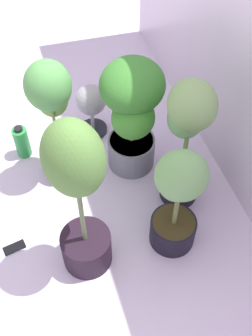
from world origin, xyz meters
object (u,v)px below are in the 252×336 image
Objects in this scene: potted_plant_back_left at (132,108)px; potted_plant_front_left at (53,110)px; potted_plant_back_right at (178,195)px; potted_plant_front_right at (79,195)px; nutrient_bottle at (22,142)px; potted_plant_back_center at (187,134)px; cell_phone at (15,248)px; floor_fan at (91,103)px.

potted_plant_front_left is (-0.07, -0.41, 0.03)m from potted_plant_back_left.
potted_plant_front_left is (-0.63, -0.46, 0.11)m from potted_plant_back_right.
nutrient_bottle is (-0.81, -0.20, -0.45)m from potted_plant_front_right.
potted_plant_back_center is 1.05m from nutrient_bottle.
potted_plant_back_center is 5.35× the size of cell_phone.
potted_plant_back_left is at bearing -74.19° from cell_phone.
nutrient_bottle is (-0.83, -0.66, -0.27)m from potted_plant_back_right.
potted_plant_back_left is 0.75× the size of potted_plant_front_right.
cell_phone is at bearing -63.83° from potted_plant_back_left.
cell_phone is at bearing -114.33° from potted_plant_front_right.
potted_plant_back_center reaches higher than nutrient_bottle.
potted_plant_front_left reaches higher than nutrient_bottle.
potted_plant_back_right is 1.09m from nutrient_bottle.
potted_plant_back_right is 0.92m from floor_fan.
potted_plant_front_left is 0.44m from floor_fan.
potted_plant_back_right is (0.26, -0.14, -0.11)m from potted_plant_back_center.
potted_plant_front_right reaches higher than potted_plant_back_center.
potted_plant_front_left is 0.47m from nutrient_bottle.
potted_plant_back_center is at bearing -151.51° from floor_fan.
potted_plant_back_left is (-0.29, -0.19, -0.03)m from potted_plant_back_center.
potted_plant_back_center reaches higher than floor_fan.
potted_plant_front_left is (-0.62, 0.00, -0.07)m from potted_plant_front_right.
nutrient_bottle is (-0.27, -0.61, -0.34)m from potted_plant_back_left.
potted_plant_back_left is 1.11× the size of potted_plant_back_right.
potted_plant_front_left reaches higher than cell_phone.
potted_plant_back_left is 4.80× the size of cell_phone.
potted_plant_front_right is (-0.02, -0.46, 0.18)m from potted_plant_back_right.
potted_plant_front_right is at bearing -124.69° from cell_phone.
potted_plant_back_left is 0.69m from potted_plant_front_right.
potted_plant_front_left reaches higher than potted_plant_back_right.
potted_plant_back_right is at bearing 38.62° from nutrient_bottle.
potted_plant_front_right reaches higher than potted_plant_back_right.
potted_plant_back_left is at bearing 79.71° from potted_plant_front_left.
cell_phone is (-0.18, -0.82, -0.37)m from potted_plant_back_right.
potted_plant_front_right is 0.96m from floor_fan.
potted_plant_back_right is 0.84× the size of potted_plant_front_left.
potted_plant_back_center is 0.35m from potted_plant_back_left.
cell_phone is at bearing -38.58° from potted_plant_front_left.
potted_plant_back_center is at bearing -95.34° from cell_phone.
potted_plant_back_right is 1.84× the size of floor_fan.
floor_fan is (-0.89, -0.20, -0.14)m from potted_plant_back_right.
potted_plant_front_right is 6.36× the size of cell_phone.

